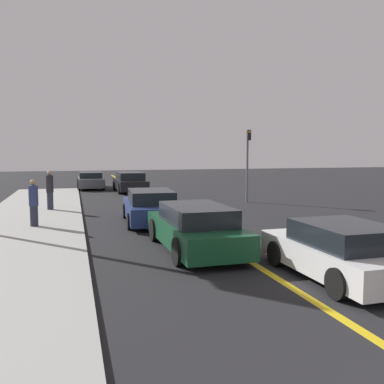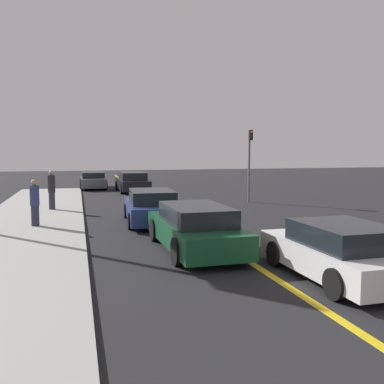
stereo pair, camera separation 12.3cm
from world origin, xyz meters
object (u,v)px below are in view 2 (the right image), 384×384
Objects in this scene: car_parked_left_lot at (132,182)px; traffic_light at (250,158)px; car_oncoming_far at (93,180)px; pedestrian_mid_group at (35,203)px; car_near_right_lane at (340,252)px; car_far_distant at (151,207)px; pedestrian_far_standing at (52,190)px; car_ahead_center at (195,228)px.

traffic_light reaches higher than car_parked_left_lot.
pedestrian_mid_group reaches higher than car_oncoming_far.
car_oncoming_far is (-4.38, 24.36, 0.02)m from car_near_right_lane.
car_near_right_lane is 8.68m from car_far_distant.
traffic_light is (10.10, 0.99, 1.39)m from pedestrian_far_standing.
car_far_distant is at bearing 107.65° from car_near_right_lane.
pedestrian_mid_group is (-4.61, 4.70, 0.31)m from car_ahead_center.
car_near_right_lane is 4.09m from car_ahead_center.
traffic_light is at bearing 43.06° from car_far_distant.
pedestrian_far_standing is at bearing -119.59° from car_parked_left_lot.
car_far_distant is 8.30m from traffic_light.
car_ahead_center is at bearing 124.28° from car_near_right_lane.
car_far_distant is 5.74m from pedestrian_far_standing.
pedestrian_mid_group is at bearing 130.06° from car_near_right_lane.
car_parked_left_lot is 1.22× the size of traffic_light.
pedestrian_mid_group is at bearing -112.12° from car_parked_left_lot.
car_ahead_center is 2.90× the size of pedestrian_mid_group.
car_near_right_lane is at bearing -68.34° from car_far_distant.
car_oncoming_far is at bearing 80.98° from pedestrian_mid_group.
car_near_right_lane is 0.83× the size of car_ahead_center.
traffic_light is at bearing 74.68° from car_near_right_lane.
car_far_distant is at bearing 93.83° from car_ahead_center.
traffic_light is (5.35, -7.66, 1.74)m from car_parked_left_lot.
car_far_distant is 12.89m from car_parked_left_lot.
pedestrian_far_standing is (-4.28, 9.09, 0.37)m from car_ahead_center.
pedestrian_mid_group is at bearing -94.35° from pedestrian_far_standing.
car_near_right_lane is at bearing -61.94° from pedestrian_far_standing.
car_parked_left_lot is at bearing 124.94° from traffic_light.
car_parked_left_lot is at bearing -52.20° from car_oncoming_far.
car_parked_left_lot is 9.88m from pedestrian_far_standing.
car_near_right_lane is at bearing -55.72° from car_ahead_center.
car_ahead_center is at bearing -120.02° from traffic_light.
traffic_light is (5.83, 10.09, 1.76)m from car_ahead_center.
car_near_right_lane is 1.02× the size of traffic_light.
car_oncoming_far is (-2.02, 21.01, -0.02)m from car_ahead_center.
car_parked_left_lot is 2.66× the size of pedestrian_far_standing.
car_parked_left_lot is (0.87, 12.86, 0.03)m from car_far_distant.
pedestrian_far_standing is (-2.25, -11.91, 0.39)m from car_oncoming_far.
car_parked_left_lot is 4.11m from car_oncoming_far.
car_oncoming_far is at bearing 94.68° from car_ahead_center.
car_far_distant is at bearing -83.89° from car_oncoming_far.
car_oncoming_far is (-2.50, 3.26, -0.04)m from car_parked_left_lot.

